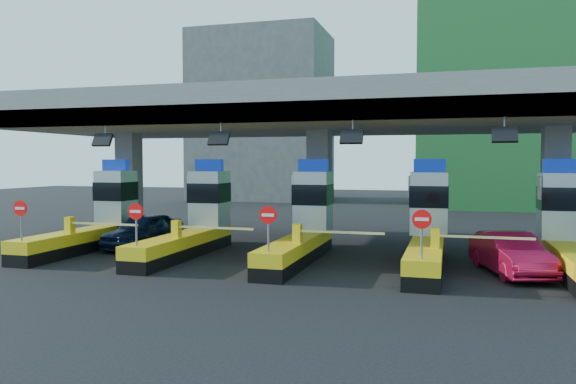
# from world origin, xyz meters

# --- Properties ---
(ground) EXTENTS (120.00, 120.00, 0.00)m
(ground) POSITION_xyz_m (0.00, 0.00, 0.00)
(ground) COLOR black
(ground) RESTS_ON ground
(toll_canopy) EXTENTS (28.00, 12.09, 7.00)m
(toll_canopy) POSITION_xyz_m (0.00, 2.87, 6.13)
(toll_canopy) COLOR slate
(toll_canopy) RESTS_ON ground
(toll_lane_far_left) EXTENTS (4.43, 8.00, 4.16)m
(toll_lane_far_left) POSITION_xyz_m (-10.00, 0.28, 1.40)
(toll_lane_far_left) COLOR black
(toll_lane_far_left) RESTS_ON ground
(toll_lane_left) EXTENTS (4.43, 8.00, 4.16)m
(toll_lane_left) POSITION_xyz_m (-5.00, 0.28, 1.40)
(toll_lane_left) COLOR black
(toll_lane_left) RESTS_ON ground
(toll_lane_center) EXTENTS (4.43, 8.00, 4.16)m
(toll_lane_center) POSITION_xyz_m (0.00, 0.28, 1.40)
(toll_lane_center) COLOR black
(toll_lane_center) RESTS_ON ground
(toll_lane_right) EXTENTS (4.43, 8.00, 4.16)m
(toll_lane_right) POSITION_xyz_m (5.00, 0.28, 1.40)
(toll_lane_right) COLOR black
(toll_lane_right) RESTS_ON ground
(toll_lane_far_right) EXTENTS (4.43, 8.00, 4.16)m
(toll_lane_far_right) POSITION_xyz_m (10.00, 0.28, 1.40)
(toll_lane_far_right) COLOR black
(toll_lane_far_right) RESTS_ON ground
(bg_building_scaffold) EXTENTS (18.00, 12.00, 28.00)m
(bg_building_scaffold) POSITION_xyz_m (12.00, 32.00, 14.00)
(bg_building_scaffold) COLOR #1E5926
(bg_building_scaffold) RESTS_ON ground
(bg_building_concrete) EXTENTS (14.00, 10.00, 18.00)m
(bg_building_concrete) POSITION_xyz_m (-14.00, 36.00, 9.00)
(bg_building_concrete) COLOR #4C4C49
(bg_building_concrete) RESTS_ON ground
(van) EXTENTS (2.24, 4.94, 1.64)m
(van) POSITION_xyz_m (-7.94, 0.89, 0.82)
(van) COLOR black
(van) RESTS_ON ground
(red_car) EXTENTS (2.79, 4.82, 1.50)m
(red_car) POSITION_xyz_m (7.93, -1.09, 0.75)
(red_car) COLOR maroon
(red_car) RESTS_ON ground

